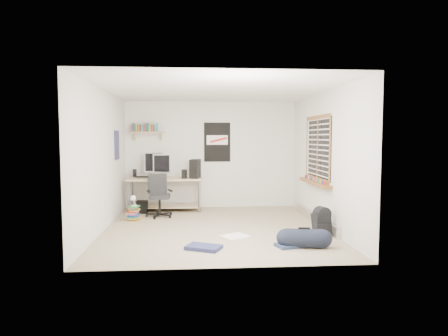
{
  "coord_description": "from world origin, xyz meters",
  "views": [
    {
      "loc": [
        -0.38,
        -7.18,
        1.65
      ],
      "look_at": [
        0.17,
        0.29,
        1.08
      ],
      "focal_mm": 32.0,
      "sensor_mm": 36.0,
      "label": 1
    }
  ],
  "objects": [
    {
      "name": "speaker_right",
      "position": [
        -0.61,
        1.56,
        0.86
      ],
      "size": [
        0.12,
        0.12,
        0.2
      ],
      "primitive_type": "cube",
      "rotation": [
        0.0,
        0.0,
        -0.21
      ],
      "color": "black",
      "rests_on": "desk"
    },
    {
      "name": "poster_back_wall",
      "position": [
        0.15,
        2.23,
        1.55
      ],
      "size": [
        0.62,
        0.03,
        0.92
      ],
      "primitive_type": "cube",
      "color": "black",
      "rests_on": "back_wall"
    },
    {
      "name": "pc_tower",
      "position": [
        -0.37,
        1.79,
        0.97
      ],
      "size": [
        0.27,
        0.42,
        0.4
      ],
      "primitive_type": "cube",
      "rotation": [
        0.0,
        0.0,
        -0.23
      ],
      "color": "black",
      "rests_on": "desk"
    },
    {
      "name": "back_wall",
      "position": [
        0.0,
        2.25,
        1.25
      ],
      "size": [
        4.0,
        0.01,
        2.5
      ],
      "primitive_type": "cube",
      "color": "silver",
      "rests_on": "ground"
    },
    {
      "name": "left_wall",
      "position": [
        -2.0,
        0.0,
        1.25
      ],
      "size": [
        0.01,
        4.5,
        2.5
      ],
      "primitive_type": "cube",
      "color": "silver",
      "rests_on": "ground"
    },
    {
      "name": "backpack",
      "position": [
        1.75,
        -0.69,
        0.2
      ],
      "size": [
        0.34,
        0.31,
        0.38
      ],
      "primitive_type": "cube",
      "rotation": [
        0.0,
        0.0,
        0.31
      ],
      "color": "black",
      "rests_on": "floor"
    },
    {
      "name": "jeans_a",
      "position": [
        -0.26,
        -1.37,
        0.03
      ],
      "size": [
        0.59,
        0.5,
        0.05
      ],
      "primitive_type": "cube",
      "rotation": [
        0.0,
        0.0,
        -0.44
      ],
      "color": "navy",
      "rests_on": "floor"
    },
    {
      "name": "tshirt",
      "position": [
        0.27,
        -0.73,
        0.02
      ],
      "size": [
        0.53,
        0.51,
        0.04
      ],
      "primitive_type": "cube",
      "rotation": [
        0.0,
        0.0,
        0.54
      ],
      "color": "white",
      "rests_on": "floor"
    },
    {
      "name": "poster_left_wall",
      "position": [
        -1.99,
        1.2,
        1.5
      ],
      "size": [
        0.02,
        0.42,
        0.6
      ],
      "primitive_type": "cube",
      "color": "navy",
      "rests_on": "left_wall"
    },
    {
      "name": "office_chair",
      "position": [
        -1.12,
        1.15,
        0.49
      ],
      "size": [
        0.73,
        0.73,
        0.89
      ],
      "primitive_type": "cube",
      "rotation": [
        0.0,
        0.0,
        0.31
      ],
      "color": "black",
      "rests_on": "floor"
    },
    {
      "name": "keyboard",
      "position": [
        -1.52,
        1.91,
        0.77
      ],
      "size": [
        0.39,
        0.16,
        0.02
      ],
      "primitive_type": "cube",
      "rotation": [
        0.0,
        0.0,
        -0.07
      ],
      "color": "black",
      "rests_on": "desk"
    },
    {
      "name": "floor",
      "position": [
        0.0,
        0.0,
        -0.01
      ],
      "size": [
        4.0,
        4.5,
        0.01
      ],
      "primitive_type": "cube",
      "color": "gray",
      "rests_on": "ground"
    },
    {
      "name": "book_stack",
      "position": [
        -1.61,
        0.77,
        0.15
      ],
      "size": [
        0.52,
        0.47,
        0.29
      ],
      "primitive_type": "cube",
      "rotation": [
        0.0,
        0.0,
        -0.3
      ],
      "color": "brown",
      "rests_on": "floor"
    },
    {
      "name": "speaker_left",
      "position": [
        -1.75,
        2.0,
        0.85
      ],
      "size": [
        0.1,
        0.1,
        0.17
      ],
      "primitive_type": "cube",
      "rotation": [
        0.0,
        0.0,
        0.17
      ],
      "color": "black",
      "rests_on": "desk"
    },
    {
      "name": "desk_lamp",
      "position": [
        -1.59,
        0.75,
        0.38
      ],
      "size": [
        0.15,
        0.22,
        0.21
      ],
      "primitive_type": "cube",
      "rotation": [
        0.0,
        0.0,
        -0.1
      ],
      "color": "white",
      "rests_on": "book_stack"
    },
    {
      "name": "duffel_bag",
      "position": [
        1.26,
        -1.39,
        0.14
      ],
      "size": [
        0.33,
        0.33,
        0.56
      ],
      "primitive_type": "cylinder",
      "rotation": [
        0.0,
        0.0,
        -0.17
      ],
      "color": "black",
      "rests_on": "floor"
    },
    {
      "name": "subwoofer",
      "position": [
        -1.54,
        1.58,
        0.14
      ],
      "size": [
        0.24,
        0.24,
        0.26
      ],
      "primitive_type": "cube",
      "rotation": [
        0.0,
        0.0,
        0.03
      ],
      "color": "black",
      "rests_on": "floor"
    },
    {
      "name": "desk",
      "position": [
        -1.06,
        1.87,
        0.36
      ],
      "size": [
        1.81,
        1.17,
        0.76
      ],
      "primitive_type": "cube",
      "rotation": [
        0.0,
        0.0,
        -0.28
      ],
      "color": "#C0B785",
      "rests_on": "floor"
    },
    {
      "name": "ceiling",
      "position": [
        0.0,
        0.0,
        2.5
      ],
      "size": [
        4.0,
        4.5,
        0.01
      ],
      "primitive_type": "cube",
      "color": "white",
      "rests_on": "ground"
    },
    {
      "name": "baseboard_heater",
      "position": [
        1.96,
        0.3,
        0.09
      ],
      "size": [
        0.08,
        2.5,
        0.18
      ],
      "primitive_type": "cube",
      "color": "#B7B2A8",
      "rests_on": "floor"
    },
    {
      "name": "monitor_right",
      "position": [
        -1.12,
        1.8,
        0.97
      ],
      "size": [
        0.39,
        0.13,
        0.42
      ],
      "primitive_type": "cube",
      "rotation": [
        0.0,
        0.0,
        -0.1
      ],
      "color": "#B6B5BB",
      "rests_on": "desk"
    },
    {
      "name": "right_wall",
      "position": [
        2.0,
        0.0,
        1.25
      ],
      "size": [
        0.01,
        4.5,
        2.5
      ],
      "primitive_type": "cube",
      "color": "silver",
      "rests_on": "ground"
    },
    {
      "name": "wall_shelf",
      "position": [
        -1.45,
        2.14,
        1.78
      ],
      "size": [
        0.8,
        0.22,
        0.24
      ],
      "primitive_type": "cube",
      "color": "tan",
      "rests_on": "back_wall"
    },
    {
      "name": "jeans_b",
      "position": [
        1.03,
        -1.34,
        0.03
      ],
      "size": [
        0.44,
        0.37,
        0.05
      ],
      "primitive_type": "cube",
      "rotation": [
        0.0,
        0.0,
        0.28
      ],
      "color": "navy",
      "rests_on": "floor"
    },
    {
      "name": "monitor_left",
      "position": [
        -1.31,
        1.94,
        0.99
      ],
      "size": [
        0.42,
        0.12,
        0.46
      ],
      "primitive_type": "cube",
      "rotation": [
        0.0,
        0.0,
        -0.03
      ],
      "color": "gray",
      "rests_on": "desk"
    },
    {
      "name": "window",
      "position": [
        1.95,
        0.3,
        1.45
      ],
      "size": [
        0.1,
        1.5,
        1.26
      ],
      "primitive_type": "cube",
      "color": "brown",
      "rests_on": "right_wall"
    }
  ]
}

